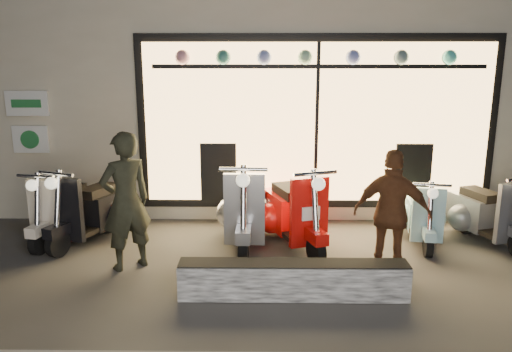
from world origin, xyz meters
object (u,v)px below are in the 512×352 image
Objects in this scene: scooter_silver at (247,208)px; woman at (392,214)px; graffiti_barrier at (293,280)px; scooter_red at (291,211)px; man at (126,201)px.

scooter_silver is 2.09m from woman.
scooter_silver is (-0.55, 1.74, 0.27)m from graffiti_barrier.
man reaches higher than scooter_red.
graffiti_barrier is at bearing 44.52° from woman.
woman is (1.18, 0.61, 0.56)m from graffiti_barrier.
graffiti_barrier is at bearing -71.22° from scooter_silver.
graffiti_barrier is 1.51× the size of scooter_silver.
man is (-1.42, -0.98, 0.38)m from scooter_silver.
graffiti_barrier is 1.67m from scooter_red.
man is at bearing -144.29° from scooter_silver.
man is 1.12× the size of woman.
graffiti_barrier is 1.45× the size of man.
woman is (3.15, -0.16, -0.09)m from man.
man is (-1.97, 0.76, 0.65)m from graffiti_barrier.
woman is (1.12, -1.04, 0.30)m from scooter_red.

